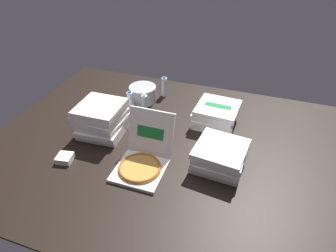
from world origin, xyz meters
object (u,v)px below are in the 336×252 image
(water_bottle_1, at_px, (130,102))
(pizza_stack_center_near, at_px, (216,114))
(open_pizza_box, at_px, (143,158))
(pizza_stack_right_near, at_px, (220,156))
(pizza_stack_center_far, at_px, (102,119))
(water_bottle_0, at_px, (164,87))
(ice_bucket, at_px, (143,94))
(water_bottle_2, at_px, (145,105))
(napkin_pile, at_px, (65,158))

(water_bottle_1, bearing_deg, pizza_stack_center_near, 4.75)
(open_pizza_box, xyz_separation_m, pizza_stack_right_near, (0.58, 0.21, 0.02))
(pizza_stack_center_far, relative_size, water_bottle_0, 1.84)
(ice_bucket, distance_m, water_bottle_0, 0.26)
(ice_bucket, relative_size, water_bottle_0, 1.25)
(pizza_stack_center_near, distance_m, water_bottle_1, 0.87)
(pizza_stack_right_near, xyz_separation_m, water_bottle_0, (-0.80, 0.93, 0.01))
(water_bottle_0, bearing_deg, open_pizza_box, -78.81)
(water_bottle_2, bearing_deg, napkin_pile, -112.31)
(pizza_stack_center_near, height_order, napkin_pile, pizza_stack_center_near)
(open_pizza_box, relative_size, ice_bucket, 1.75)
(water_bottle_1, xyz_separation_m, napkin_pile, (-0.19, -0.87, -0.08))
(pizza_stack_center_far, distance_m, water_bottle_0, 0.89)
(water_bottle_1, bearing_deg, ice_bucket, 80.39)
(ice_bucket, bearing_deg, water_bottle_2, -63.03)
(pizza_stack_right_near, relative_size, napkin_pile, 3.49)
(pizza_stack_center_far, relative_size, napkin_pile, 3.45)
(open_pizza_box, relative_size, water_bottle_1, 2.20)
(open_pizza_box, bearing_deg, water_bottle_0, 101.19)
(pizza_stack_center_near, bearing_deg, pizza_stack_center_far, -152.73)
(napkin_pile, bearing_deg, pizza_stack_right_near, 16.74)
(open_pizza_box, xyz_separation_m, ice_bucket, (-0.40, 0.95, 0.01))
(water_bottle_2, bearing_deg, water_bottle_0, 82.20)
(pizza_stack_center_near, height_order, water_bottle_1, water_bottle_1)
(pizza_stack_right_near, distance_m, ice_bucket, 1.23)
(pizza_stack_center_far, bearing_deg, water_bottle_1, 78.34)
(open_pizza_box, bearing_deg, napkin_pile, -165.92)
(pizza_stack_right_near, height_order, ice_bucket, pizza_stack_right_near)
(open_pizza_box, relative_size, pizza_stack_right_near, 1.18)
(pizza_stack_center_far, bearing_deg, water_bottle_2, 58.93)
(water_bottle_0, xyz_separation_m, water_bottle_1, (-0.22, -0.42, 0.00))
(pizza_stack_right_near, bearing_deg, napkin_pile, -163.26)
(open_pizza_box, bearing_deg, ice_bucket, 113.18)
(water_bottle_2, bearing_deg, ice_bucket, 116.97)
(pizza_stack_center_near, height_order, pizza_stack_right_near, pizza_stack_center_near)
(pizza_stack_right_near, relative_size, ice_bucket, 1.48)
(ice_bucket, height_order, napkin_pile, ice_bucket)
(pizza_stack_center_far, bearing_deg, ice_bucket, 79.06)
(pizza_stack_center_far, xyz_separation_m, water_bottle_0, (0.31, 0.84, -0.04))
(pizza_stack_right_near, height_order, water_bottle_1, water_bottle_1)
(pizza_stack_center_near, relative_size, pizza_stack_right_near, 0.99)
(ice_bucket, distance_m, water_bottle_1, 0.24)
(napkin_pile, bearing_deg, water_bottle_0, 72.26)
(pizza_stack_right_near, distance_m, napkin_pile, 1.27)
(open_pizza_box, xyz_separation_m, pizza_stack_center_near, (0.43, 0.79, 0.02))
(ice_bucket, relative_size, water_bottle_2, 1.25)
(pizza_stack_center_far, height_order, water_bottle_2, pizza_stack_center_far)
(open_pizza_box, relative_size, pizza_stack_center_near, 1.19)
(water_bottle_1, bearing_deg, water_bottle_2, -3.12)
(pizza_stack_center_near, bearing_deg, open_pizza_box, -118.55)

